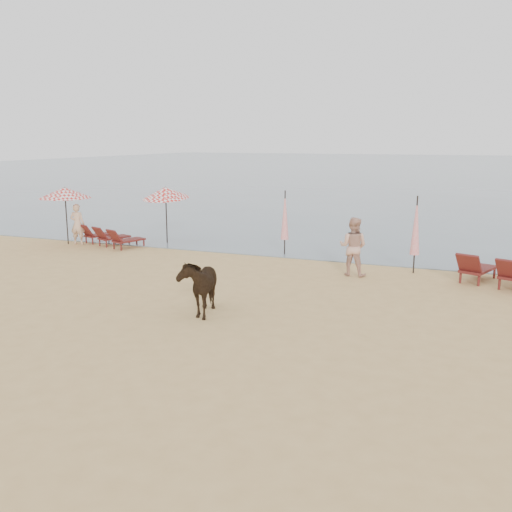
% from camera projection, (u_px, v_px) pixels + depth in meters
% --- Properties ---
extents(ground, '(120.00, 120.00, 0.00)m').
position_uv_depth(ground, '(163.00, 359.00, 11.16)').
color(ground, tan).
rests_on(ground, ground).
extents(sea, '(160.00, 140.00, 0.06)m').
position_uv_depth(sea, '(442.00, 168.00, 84.07)').
color(sea, '#51606B').
rests_on(sea, ground).
extents(lounger_cluster_left, '(2.87, 2.25, 0.55)m').
position_uv_depth(lounger_cluster_left, '(110.00, 236.00, 22.90)').
color(lounger_cluster_left, '#5B1C15').
rests_on(lounger_cluster_left, ground).
extents(lounger_cluster_right, '(2.29, 2.25, 0.65)m').
position_uv_depth(lounger_cluster_right, '(495.00, 270.00, 16.68)').
color(lounger_cluster_right, '#5B1C15').
rests_on(lounger_cluster_right, ground).
extents(umbrella_open_left_a, '(2.05, 2.05, 2.33)m').
position_uv_depth(umbrella_open_left_a, '(65.00, 193.00, 22.90)').
color(umbrella_open_left_a, black).
rests_on(umbrella_open_left_a, ground).
extents(umbrella_open_left_b, '(1.89, 1.92, 2.41)m').
position_uv_depth(umbrella_open_left_b, '(166.00, 193.00, 23.06)').
color(umbrella_open_left_b, black).
rests_on(umbrella_open_left_b, ground).
extents(umbrella_closed_left, '(0.29, 0.29, 2.39)m').
position_uv_depth(umbrella_closed_left, '(285.00, 216.00, 20.86)').
color(umbrella_closed_left, black).
rests_on(umbrella_closed_left, ground).
extents(umbrella_closed_right, '(0.30, 0.30, 2.48)m').
position_uv_depth(umbrella_closed_right, '(416.00, 226.00, 17.99)').
color(umbrella_closed_right, black).
rests_on(umbrella_closed_right, ground).
extents(cow, '(1.23, 1.86, 1.44)m').
position_uv_depth(cow, '(199.00, 285.00, 13.95)').
color(cow, black).
rests_on(cow, ground).
extents(beachgoer_left, '(0.67, 0.51, 1.66)m').
position_uv_depth(beachgoer_left, '(78.00, 224.00, 23.10)').
color(beachgoer_left, tan).
rests_on(beachgoer_left, ground).
extents(beachgoer_right_a, '(0.95, 0.77, 1.84)m').
position_uv_depth(beachgoer_right_a, '(353.00, 247.00, 17.79)').
color(beachgoer_right_a, tan).
rests_on(beachgoer_right_a, ground).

